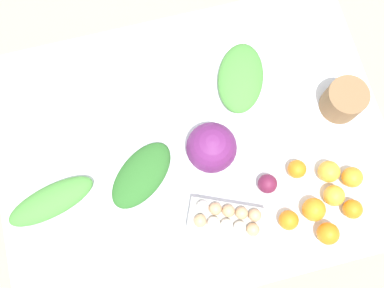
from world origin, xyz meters
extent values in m
plane|color=#C6B289|center=(0.00, 0.00, 0.00)|extent=(8.00, 8.00, 0.00)
cube|color=silver|center=(0.00, 0.00, 0.73)|extent=(1.42, 1.06, 0.03)
cylinder|color=olive|center=(0.65, -0.47, 0.36)|extent=(0.06, 0.06, 0.72)
cylinder|color=olive|center=(-0.65, 0.47, 0.36)|extent=(0.06, 0.06, 0.72)
cylinder|color=olive|center=(0.65, 0.47, 0.36)|extent=(0.06, 0.06, 0.72)
sphere|color=#6B2366|center=(0.06, -0.05, 0.84)|extent=(0.18, 0.18, 0.18)
cube|color=#B7B7B2|center=(0.05, -0.29, 0.78)|extent=(0.28, 0.20, 0.06)
sphere|color=tan|center=(-0.04, -0.28, 0.82)|extent=(0.04, 0.04, 0.04)
sphere|color=white|center=(0.00, -0.29, 0.82)|extent=(0.04, 0.04, 0.04)
sphere|color=white|center=(0.04, -0.31, 0.82)|extent=(0.04, 0.04, 0.04)
sphere|color=white|center=(0.08, -0.33, 0.82)|extent=(0.04, 0.04, 0.04)
sphere|color=tan|center=(0.12, -0.35, 0.82)|extent=(0.04, 0.04, 0.04)
sphere|color=white|center=(-0.02, -0.23, 0.82)|extent=(0.04, 0.04, 0.04)
sphere|color=tan|center=(0.02, -0.25, 0.82)|extent=(0.04, 0.04, 0.04)
sphere|color=tan|center=(0.06, -0.27, 0.82)|extent=(0.04, 0.04, 0.04)
sphere|color=tan|center=(0.10, -0.29, 0.82)|extent=(0.04, 0.04, 0.04)
sphere|color=tan|center=(0.14, -0.30, 0.82)|extent=(0.04, 0.04, 0.04)
cylinder|color=olive|center=(0.57, 0.01, 0.81)|extent=(0.15, 0.15, 0.12)
ellipsoid|color=#4C933D|center=(-0.53, -0.08, 0.78)|extent=(0.33, 0.18, 0.06)
ellipsoid|color=#2D6B28|center=(-0.20, -0.07, 0.78)|extent=(0.31, 0.29, 0.06)
ellipsoid|color=#4C933D|center=(0.24, 0.20, 0.78)|extent=(0.26, 0.32, 0.06)
sphere|color=maroon|center=(0.22, -0.21, 0.78)|extent=(0.07, 0.07, 0.07)
sphere|color=orange|center=(0.35, -0.33, 0.79)|extent=(0.08, 0.08, 0.08)
sphere|color=orange|center=(0.34, -0.18, 0.78)|extent=(0.07, 0.07, 0.07)
sphere|color=orange|center=(0.48, -0.36, 0.78)|extent=(0.07, 0.07, 0.07)
sphere|color=orange|center=(0.37, -0.42, 0.79)|extent=(0.08, 0.08, 0.08)
sphere|color=#F9A833|center=(0.43, -0.30, 0.79)|extent=(0.07, 0.07, 0.07)
sphere|color=orange|center=(0.51, -0.26, 0.79)|extent=(0.07, 0.07, 0.07)
sphere|color=orange|center=(0.25, -0.35, 0.78)|extent=(0.07, 0.07, 0.07)
sphere|color=#F9A833|center=(0.44, -0.22, 0.79)|extent=(0.08, 0.08, 0.08)
camera|label=1|loc=(-0.09, -0.37, 2.27)|focal=40.00mm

